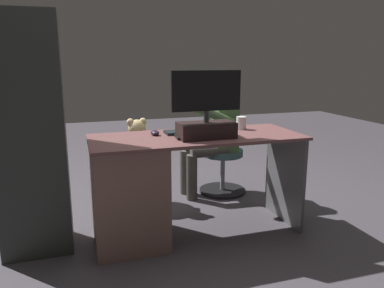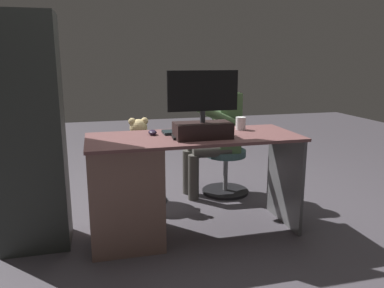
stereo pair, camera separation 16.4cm
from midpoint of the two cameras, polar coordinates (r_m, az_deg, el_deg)
name	(u,v)px [view 2 (the right image)]	position (r m, az deg, el deg)	size (l,w,h in m)	color
ground_plane	(182,210)	(3.32, -0.15, -9.91)	(10.00, 10.00, 0.00)	#49454C
desk	(138,186)	(2.72, -6.33, -6.37)	(1.51, 0.61, 0.74)	brown
monitor	(203,119)	(2.61, 3.41, 3.81)	(0.49, 0.20, 0.46)	black
keyboard	(191,131)	(2.82, 1.52, 1.91)	(0.42, 0.14, 0.02)	black
computer_mouse	(152,132)	(2.75, -4.26, 1.75)	(0.06, 0.10, 0.04)	#281C32
cup	(241,123)	(2.97, 8.89, 3.07)	(0.08, 0.08, 0.10)	white
tv_remote	(175,137)	(2.63, -0.72, 1.08)	(0.04, 0.15, 0.02)	black
office_chair_teddy	(140,177)	(3.44, -6.44, -4.91)	(0.47, 0.47, 0.42)	black
teddy_bear	(139,139)	(3.36, -6.61, 0.72)	(0.24, 0.25, 0.35)	#D6BC80
visitor_chair	(226,167)	(3.68, 6.34, -3.53)	(0.45, 0.45, 0.42)	black
person	(219,124)	(3.55, 5.39, 2.99)	(0.52, 0.50, 1.17)	#49693E
equipment_rack	(29,135)	(2.70, -21.69, 1.27)	(0.44, 0.36, 1.57)	#2E332F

